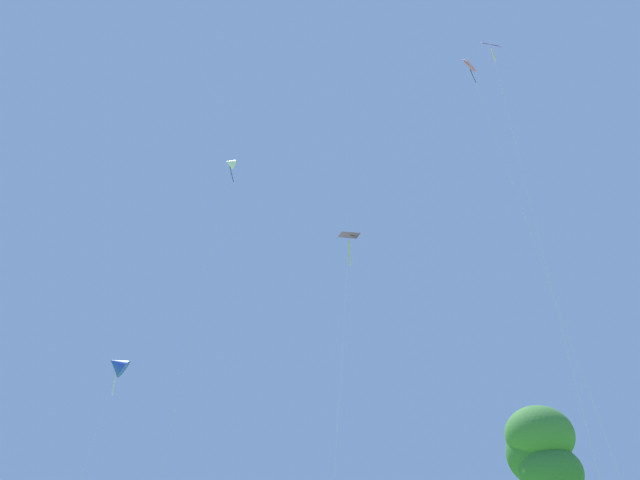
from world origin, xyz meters
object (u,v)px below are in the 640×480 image
at_px(kite_blue_delta, 117,365).
at_px(kite_pink_low, 481,97).
at_px(kite_white_distant, 230,164).
at_px(kite_purple_streamer, 498,73).
at_px(kite_black_large, 349,248).
at_px(tree_left_oak, 542,452).

distance_m(kite_blue_delta, kite_pink_low, 32.48).
xyz_separation_m(kite_white_distant, kite_purple_streamer, (15.72, -13.59, -1.57)).
bearing_deg(kite_black_large, tree_left_oak, -37.38).
relative_size(kite_blue_delta, kite_purple_streamer, 0.48).
distance_m(kite_blue_delta, kite_black_large, 19.74).
distance_m(kite_pink_low, kite_purple_streamer, 4.21).
bearing_deg(kite_blue_delta, kite_purple_streamer, -41.07).
bearing_deg(kite_pink_low, kite_purple_streamer, -97.83).
height_order(kite_pink_low, kite_purple_streamer, kite_pink_low).
distance_m(kite_black_large, kite_pink_low, 13.58).
bearing_deg(kite_purple_streamer, kite_white_distant, 139.15).
distance_m(kite_black_large, kite_purple_streamer, 15.70).
height_order(kite_white_distant, kite_pink_low, kite_pink_low).
height_order(kite_blue_delta, tree_left_oak, kite_blue_delta).
xyz_separation_m(kite_black_large, tree_left_oak, (8.99, -6.87, -14.44)).
distance_m(kite_pink_low, tree_left_oak, 21.34).
distance_m(kite_black_large, tree_left_oak, 18.34).
xyz_separation_m(kite_blue_delta, tree_left_oak, (25.83, -14.32, -7.32)).
distance_m(kite_blue_delta, kite_white_distant, 17.47).
relative_size(kite_pink_low, kite_purple_streamer, 1.08).
relative_size(kite_pink_low, tree_left_oak, 4.18).
bearing_deg(kite_purple_streamer, kite_blue_delta, 138.93).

